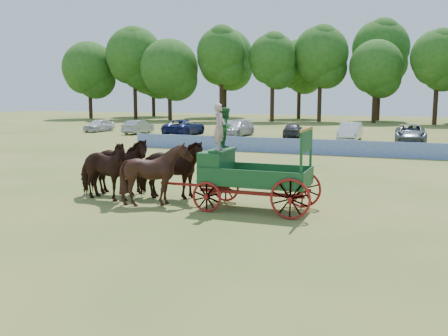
% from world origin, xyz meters
% --- Properties ---
extents(ground, '(160.00, 160.00, 0.00)m').
position_xyz_m(ground, '(0.00, 0.00, 0.00)').
color(ground, '#9B8446').
rests_on(ground, ground).
extents(horse_lead_left, '(2.96, 1.69, 2.36)m').
position_xyz_m(horse_lead_left, '(-5.09, 0.27, 1.18)').
color(horse_lead_left, black).
rests_on(horse_lead_left, ground).
extents(horse_lead_right, '(2.99, 1.80, 2.36)m').
position_xyz_m(horse_lead_right, '(-5.09, 1.37, 1.18)').
color(horse_lead_right, black).
rests_on(horse_lead_right, ground).
extents(horse_wheel_left, '(2.54, 2.37, 2.36)m').
position_xyz_m(horse_wheel_left, '(-2.69, 0.27, 1.18)').
color(horse_wheel_left, black).
rests_on(horse_wheel_left, ground).
extents(horse_wheel_right, '(3.01, 1.89, 2.36)m').
position_xyz_m(horse_wheel_right, '(-2.69, 1.37, 1.18)').
color(horse_wheel_right, black).
rests_on(horse_wheel_right, ground).
extents(farm_dray, '(6.00, 2.00, 3.81)m').
position_xyz_m(farm_dray, '(0.27, 0.84, 1.64)').
color(farm_dray, '#9D200F').
rests_on(farm_dray, ground).
extents(sponsor_banner, '(26.00, 0.08, 1.05)m').
position_xyz_m(sponsor_banner, '(-1.00, 18.00, 0.53)').
color(sponsor_banner, '#1E3EA3').
rests_on(sponsor_banner, ground).
extents(parked_cars, '(43.90, 6.98, 1.60)m').
position_xyz_m(parked_cars, '(-3.26, 29.82, 0.77)').
color(parked_cars, silver).
rests_on(parked_cars, ground).
extents(treeline, '(91.62, 22.23, 15.29)m').
position_xyz_m(treeline, '(-5.02, 59.50, 9.26)').
color(treeline, '#382314').
rests_on(treeline, ground).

